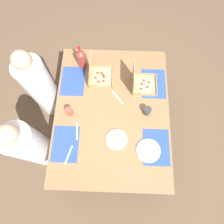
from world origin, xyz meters
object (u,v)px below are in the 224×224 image
(plate_far_right, at_px, (148,151))
(pizza_box_edge_far, at_px, (99,75))
(diner_right_seat, at_px, (42,88))
(cup_clear_right, at_px, (69,112))
(pizza_box_corner_right, at_px, (142,83))
(soda_bottle, at_px, (81,59))
(diner_left_seat, at_px, (32,146))
(plate_near_left, at_px, (116,140))
(cup_clear_left, at_px, (147,111))

(plate_far_right, bearing_deg, pizza_box_edge_far, 33.66)
(pizza_box_edge_far, xyz_separation_m, diner_right_seat, (-0.06, 0.69, -0.23))
(plate_far_right, height_order, cup_clear_right, cup_clear_right)
(cup_clear_right, xyz_separation_m, diner_right_seat, (0.38, 0.42, -0.24))
(pizza_box_corner_right, height_order, soda_bottle, soda_bottle)
(diner_left_seat, bearing_deg, plate_near_left, -86.34)
(diner_left_seat, bearing_deg, pizza_box_corner_right, -60.06)
(pizza_box_corner_right, height_order, diner_left_seat, diner_left_seat)
(pizza_box_edge_far, bearing_deg, pizza_box_corner_right, -99.59)
(pizza_box_edge_far, height_order, soda_bottle, soda_bottle)
(soda_bottle, distance_m, cup_clear_left, 0.89)
(cup_clear_left, bearing_deg, pizza_box_corner_right, 8.20)
(diner_right_seat, bearing_deg, pizza_box_corner_right, -91.17)
(plate_near_left, relative_size, cup_clear_right, 2.07)
(plate_far_right, xyz_separation_m, diner_left_seat, (0.04, 1.22, -0.22))
(pizza_box_edge_far, distance_m, cup_clear_left, 0.65)
(plate_far_right, height_order, soda_bottle, soda_bottle)
(plate_far_right, distance_m, cup_clear_right, 0.88)
(pizza_box_corner_right, bearing_deg, cup_clear_left, -171.80)
(cup_clear_right, bearing_deg, diner_left_seat, 127.07)
(pizza_box_corner_right, xyz_separation_m, cup_clear_right, (-0.35, 0.74, 0.00))
(pizza_box_edge_far, relative_size, cup_clear_left, 3.30)
(pizza_box_edge_far, bearing_deg, diner_left_seat, 137.33)
(cup_clear_right, bearing_deg, plate_far_right, -114.16)
(pizza_box_corner_right, height_order, plate_near_left, pizza_box_corner_right)
(plate_far_right, xyz_separation_m, soda_bottle, (0.94, 0.71, 0.12))
(pizza_box_edge_far, relative_size, soda_bottle, 0.92)
(diner_left_seat, relative_size, diner_right_seat, 0.97)
(pizza_box_corner_right, height_order, cup_clear_right, pizza_box_corner_right)
(plate_far_right, bearing_deg, diner_right_seat, 58.92)
(plate_near_left, xyz_separation_m, diner_left_seat, (-0.06, 0.91, -0.22))
(pizza_box_corner_right, xyz_separation_m, plate_far_right, (-0.71, -0.05, -0.04))
(pizza_box_edge_far, bearing_deg, diner_right_seat, 94.62)
(plate_far_right, relative_size, diner_right_seat, 0.20)
(plate_near_left, height_order, plate_far_right, plate_near_left)
(plate_near_left, xyz_separation_m, cup_clear_left, (0.30, -0.30, 0.04))
(plate_near_left, distance_m, cup_clear_right, 0.55)
(pizza_box_edge_far, xyz_separation_m, plate_far_right, (-0.79, -0.53, -0.04))
(pizza_box_corner_right, distance_m, pizza_box_edge_far, 0.48)
(pizza_box_edge_far, distance_m, diner_right_seat, 0.73)
(plate_near_left, xyz_separation_m, diner_right_seat, (0.64, 0.91, -0.20))
(plate_near_left, relative_size, plate_far_right, 0.90)
(plate_near_left, height_order, cup_clear_left, cup_clear_left)
(pizza_box_edge_far, height_order, plate_near_left, pizza_box_edge_far)
(plate_near_left, bearing_deg, plate_far_right, -107.33)
(diner_right_seat, bearing_deg, cup_clear_left, -105.60)
(soda_bottle, relative_size, cup_clear_right, 3.20)
(pizza_box_edge_far, xyz_separation_m, cup_clear_right, (-0.43, 0.27, 0.00))
(cup_clear_right, xyz_separation_m, diner_left_seat, (-0.32, 0.42, -0.26))
(plate_near_left, xyz_separation_m, plate_far_right, (-0.10, -0.31, -0.00))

